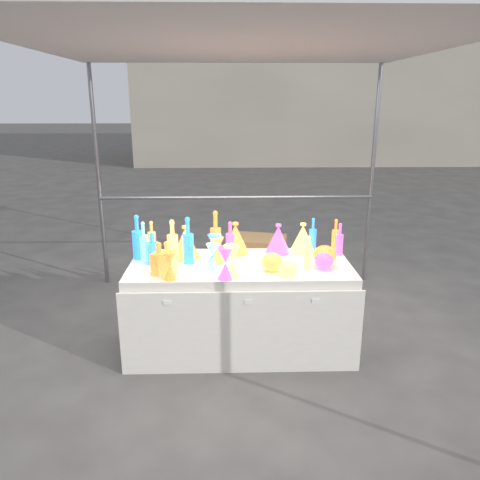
{
  "coord_description": "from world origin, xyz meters",
  "views": [
    {
      "loc": [
        -0.1,
        -3.6,
        2.03
      ],
      "look_at": [
        0.0,
        0.0,
        0.95
      ],
      "focal_mm": 35.0,
      "sensor_mm": 36.0,
      "label": 1
    }
  ],
  "objects_px": {
    "display_table": "(240,306)",
    "hourglass_0": "(170,266)",
    "lampshade_0": "(186,242)",
    "decanter_0": "(167,258)",
    "globe_0": "(272,263)",
    "cardboard_box_closed": "(259,255)",
    "bottle_0": "(152,236)"
  },
  "relations": [
    {
      "from": "hourglass_0",
      "to": "lampshade_0",
      "type": "relative_size",
      "value": 0.77
    },
    {
      "from": "display_table",
      "to": "globe_0",
      "type": "distance_m",
      "value": 0.53
    },
    {
      "from": "cardboard_box_closed",
      "to": "display_table",
      "type": "bearing_deg",
      "value": -85.6
    },
    {
      "from": "cardboard_box_closed",
      "to": "lampshade_0",
      "type": "bearing_deg",
      "value": -101.18
    },
    {
      "from": "lampshade_0",
      "to": "globe_0",
      "type": "bearing_deg",
      "value": -39.38
    },
    {
      "from": "cardboard_box_closed",
      "to": "hourglass_0",
      "type": "xyz_separation_m",
      "value": [
        -0.8,
        -2.1,
        0.63
      ]
    },
    {
      "from": "hourglass_0",
      "to": "display_table",
      "type": "bearing_deg",
      "value": 31.62
    },
    {
      "from": "cardboard_box_closed",
      "to": "globe_0",
      "type": "xyz_separation_m",
      "value": [
        -0.03,
        -1.94,
        0.59
      ]
    },
    {
      "from": "globe_0",
      "to": "hourglass_0",
      "type": "bearing_deg",
      "value": -168.44
    },
    {
      "from": "bottle_0",
      "to": "decanter_0",
      "type": "distance_m",
      "value": 0.63
    },
    {
      "from": "bottle_0",
      "to": "lampshade_0",
      "type": "bearing_deg",
      "value": -31.4
    },
    {
      "from": "display_table",
      "to": "lampshade_0",
      "type": "height_order",
      "value": "lampshade_0"
    },
    {
      "from": "decanter_0",
      "to": "bottle_0",
      "type": "bearing_deg",
      "value": 123.42
    },
    {
      "from": "bottle_0",
      "to": "lampshade_0",
      "type": "xyz_separation_m",
      "value": [
        0.31,
        -0.19,
        0.0
      ]
    },
    {
      "from": "display_table",
      "to": "bottle_0",
      "type": "distance_m",
      "value": 0.99
    },
    {
      "from": "display_table",
      "to": "hourglass_0",
      "type": "relative_size",
      "value": 8.61
    },
    {
      "from": "globe_0",
      "to": "lampshade_0",
      "type": "bearing_deg",
      "value": 154.23
    },
    {
      "from": "decanter_0",
      "to": "globe_0",
      "type": "bearing_deg",
      "value": 19.16
    },
    {
      "from": "display_table",
      "to": "bottle_0",
      "type": "height_order",
      "value": "bottle_0"
    },
    {
      "from": "hourglass_0",
      "to": "globe_0",
      "type": "bearing_deg",
      "value": 11.56
    },
    {
      "from": "cardboard_box_closed",
      "to": "lampshade_0",
      "type": "xyz_separation_m",
      "value": [
        -0.73,
        -1.61,
        0.66
      ]
    },
    {
      "from": "decanter_0",
      "to": "globe_0",
      "type": "height_order",
      "value": "decanter_0"
    },
    {
      "from": "lampshade_0",
      "to": "display_table",
      "type": "bearing_deg",
      "value": -34.08
    },
    {
      "from": "globe_0",
      "to": "decanter_0",
      "type": "bearing_deg",
      "value": -174.96
    },
    {
      "from": "bottle_0",
      "to": "globe_0",
      "type": "xyz_separation_m",
      "value": [
        1.01,
        -0.53,
        -0.07
      ]
    },
    {
      "from": "cardboard_box_closed",
      "to": "lampshade_0",
      "type": "relative_size",
      "value": 2.22
    },
    {
      "from": "decanter_0",
      "to": "globe_0",
      "type": "relative_size",
      "value": 1.66
    },
    {
      "from": "display_table",
      "to": "lampshade_0",
      "type": "xyz_separation_m",
      "value": [
        -0.45,
        0.17,
        0.52
      ]
    },
    {
      "from": "display_table",
      "to": "hourglass_0",
      "type": "height_order",
      "value": "hourglass_0"
    },
    {
      "from": "bottle_0",
      "to": "lampshade_0",
      "type": "distance_m",
      "value": 0.37
    },
    {
      "from": "decanter_0",
      "to": "hourglass_0",
      "type": "relative_size",
      "value": 1.26
    },
    {
      "from": "decanter_0",
      "to": "hourglass_0",
      "type": "xyz_separation_m",
      "value": [
        0.03,
        -0.09,
        -0.03
      ]
    }
  ]
}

